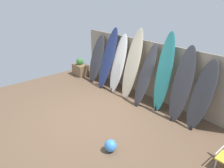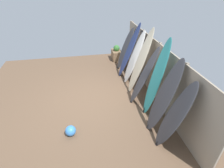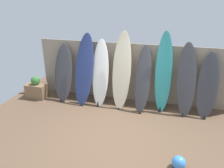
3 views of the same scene
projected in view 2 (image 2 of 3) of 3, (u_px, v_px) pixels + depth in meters
name	position (u px, v px, depth m)	size (l,w,h in m)	color
ground	(94.00, 100.00, 5.74)	(7.68, 7.68, 0.00)	brown
fence_back	(155.00, 70.00, 5.58)	(6.08, 0.11, 1.80)	gray
surfboard_charcoal_0	(125.00, 49.00, 7.32)	(0.65, 0.78, 1.73)	#38383D
surfboard_navy_1	(129.00, 51.00, 6.62)	(0.60, 0.82, 2.09)	navy
surfboard_white_2	(134.00, 58.00, 6.26)	(0.58, 0.80, 1.93)	white
surfboard_cream_3	(140.00, 62.00, 5.65)	(0.57, 0.75, 2.19)	beige
surfboard_charcoal_4	(144.00, 77.00, 5.21)	(0.45, 0.80, 1.84)	#38383D
surfboard_teal_5	(156.00, 80.00, 4.67)	(0.50, 0.57, 2.24)	teal
surfboard_charcoal_6	(164.00, 97.00, 4.21)	(0.58, 0.76, 1.97)	#38383D
surfboard_charcoal_7	(175.00, 116.00, 3.80)	(0.61, 0.73, 1.75)	#38383D
planter_box	(116.00, 54.00, 8.36)	(0.64, 0.41, 0.72)	#846647
beach_ball	(71.00, 131.00, 4.41)	(0.27, 0.27, 0.27)	#3F8CE5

